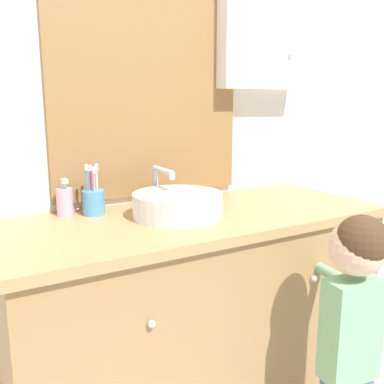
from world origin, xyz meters
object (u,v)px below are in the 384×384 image
toothbrush_holder (94,201)px  soap_dispenser (65,201)px  child_figure (353,309)px  sink_basin (177,204)px

toothbrush_holder → soap_dispenser: 0.10m
soap_dispenser → child_figure: soap_dispenser is taller
toothbrush_holder → child_figure: size_ratio=0.22×
sink_basin → soap_dispenser: bearing=148.5°
sink_basin → child_figure: 0.69m
soap_dispenser → sink_basin: bearing=-31.5°
sink_basin → child_figure: sink_basin is taller
toothbrush_holder → soap_dispenser: toothbrush_holder is taller
soap_dispenser → child_figure: (0.70, -0.74, -0.28)m
sink_basin → soap_dispenser: size_ratio=2.73×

